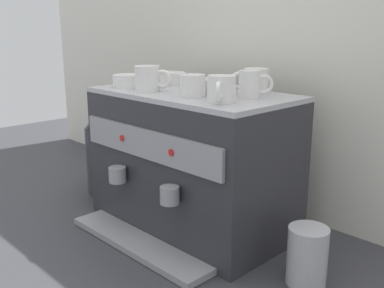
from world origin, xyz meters
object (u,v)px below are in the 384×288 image
Objects in this scene: espresso_machine at (191,161)px; ceramic_bowl_2 at (129,81)px; ceramic_cup_1 at (149,78)px; ceramic_bowl_3 at (217,87)px; ceramic_cup_3 at (221,89)px; ceramic_cup_0 at (254,81)px; ceramic_cup_2 at (251,84)px; ceramic_bowl_1 at (207,84)px; coffee_grinder at (109,147)px; ceramic_cup_4 at (193,86)px; ceramic_bowl_0 at (170,79)px; milk_pitcher at (307,256)px.

ceramic_bowl_2 is (-0.23, -0.07, 0.25)m from espresso_machine.
ceramic_cup_1 is 0.22m from ceramic_bowl_3.
ceramic_cup_3 is 0.17m from ceramic_bowl_3.
ceramic_cup_0 is 0.20m from ceramic_cup_3.
ceramic_bowl_2 is (-0.45, -0.10, -0.02)m from ceramic_cup_2.
ceramic_cup_0 is 0.18m from ceramic_bowl_1.
ceramic_cup_1 is 0.32× the size of coffee_grinder.
ceramic_bowl_2 is (-0.31, -0.00, -0.01)m from ceramic_cup_4.
ceramic_cup_3 is at bearing -22.05° from ceramic_bowl_0.
ceramic_cup_2 is 0.83× the size of ceramic_cup_3.
ceramic_cup_4 is 0.31m from ceramic_bowl_2.
ceramic_bowl_0 is 0.42m from coffee_grinder.
ceramic_cup_2 is 0.46m from ceramic_bowl_2.
ceramic_cup_2 reaches higher than coffee_grinder.
ceramic_bowl_0 is (-0.35, -0.04, -0.02)m from ceramic_cup_0.
ceramic_cup_3 is at bearing -95.83° from ceramic_cup_2.
espresso_machine is 0.35m from ceramic_cup_3.
ceramic_cup_0 is 1.01× the size of ceramic_cup_4.
ceramic_cup_4 reaches higher than ceramic_bowl_2.
ceramic_cup_1 is 0.34m from ceramic_cup_2.
milk_pitcher is (0.58, 0.05, -0.42)m from ceramic_cup_1.
ceramic_cup_0 is 0.95× the size of ceramic_bowl_2.
espresso_machine is 6.13× the size of ceramic_bowl_1.
ceramic_bowl_2 is at bearing -163.91° from espresso_machine.
espresso_machine is at bearing 157.46° from ceramic_cup_3.
ceramic_cup_0 reaches higher than espresso_machine.
ceramic_cup_3 is at bearing -6.55° from coffee_grinder.
ceramic_bowl_1 is 0.69× the size of milk_pitcher.
ceramic_cup_2 is (0.32, 0.11, -0.00)m from ceramic_cup_1.
ceramic_bowl_3 is (-0.12, 0.12, -0.02)m from ceramic_cup_3.
milk_pitcher is (0.31, -0.15, -0.42)m from ceramic_cup_0.
ceramic_cup_3 is 0.50m from milk_pitcher.
ceramic_bowl_2 is at bearing -14.11° from coffee_grinder.
ceramic_cup_3 reaches higher than ceramic_bowl_1.
ceramic_cup_1 is 0.72m from milk_pitcher.
ceramic_cup_4 reaches higher than ceramic_bowl_0.
ceramic_cup_3 is 0.69× the size of milk_pitcher.
ceramic_cup_4 is (-0.13, 0.02, -0.00)m from ceramic_cup_3.
ceramic_cup_4 is at bearing -116.15° from ceramic_cup_0.
espresso_machine is at bearing 16.09° from ceramic_bowl_2.
ceramic_bowl_1 is (-0.18, -0.02, -0.02)m from ceramic_cup_0.
milk_pitcher is at bearing -25.38° from ceramic_cup_0.
ceramic_cup_1 is 0.18m from ceramic_bowl_0.
ceramic_cup_0 reaches higher than ceramic_bowl_2.
coffee_grinder is (-0.29, -0.08, -0.29)m from ceramic_bowl_0.
ceramic_cup_3 is (0.21, -0.09, 0.27)m from espresso_machine.
ceramic_cup_3 reaches higher than milk_pitcher.
ceramic_cup_1 is (-0.27, -0.20, 0.00)m from ceramic_cup_0.
ceramic_bowl_3 is (0.32, 0.10, 0.00)m from ceramic_bowl_2.
ceramic_cup_2 is at bearing 33.71° from ceramic_cup_4.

